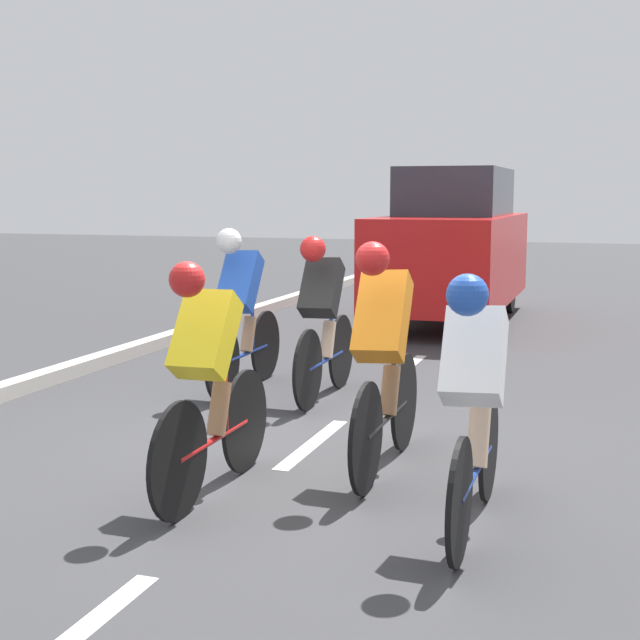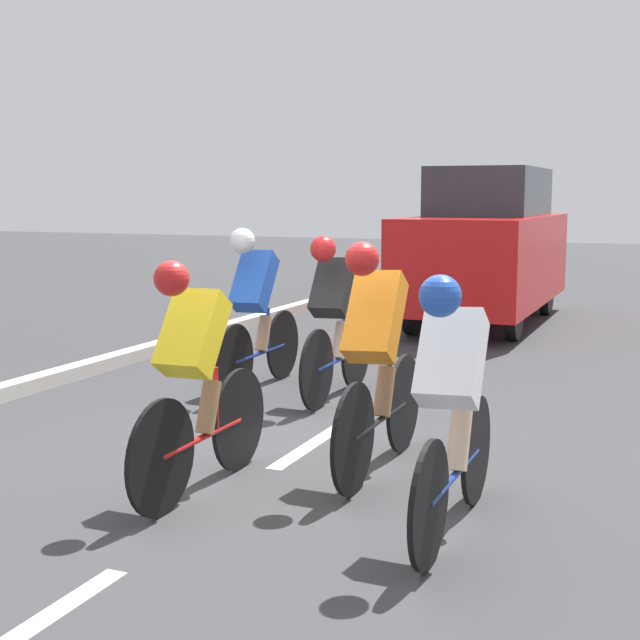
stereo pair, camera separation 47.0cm
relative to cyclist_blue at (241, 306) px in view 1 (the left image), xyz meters
The scene contains 9 objects.
ground_plane 2.49m from the cyclist_blue, 121.53° to the left, with size 60.00×60.00×0.00m, color #38383A.
lane_stripe_mid 2.09m from the cyclist_blue, 129.75° to the left, with size 0.12×1.40×0.01m, color white.
lane_stripe_far 2.27m from the cyclist_blue, 125.56° to the right, with size 0.12×1.40×0.01m, color white.
cyclist_blue is the anchor object (origin of this frame).
cyclist_yellow 2.99m from the cyclist_blue, 109.75° to the left, with size 0.33×1.67×1.49m.
cyclist_orange 2.76m from the cyclist_blue, 133.71° to the left, with size 0.34×1.76×1.58m.
cyclist_white 3.93m from the cyclist_blue, 132.48° to the left, with size 0.34×1.71×1.47m.
cyclist_black 0.85m from the cyclist_blue, behind, with size 0.33×1.69×1.51m.
support_car 5.41m from the cyclist_blue, 101.28° to the right, with size 1.70×4.36×2.25m.
Camera 1 is at (-2.14, 5.66, 1.88)m, focal length 50.00 mm.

